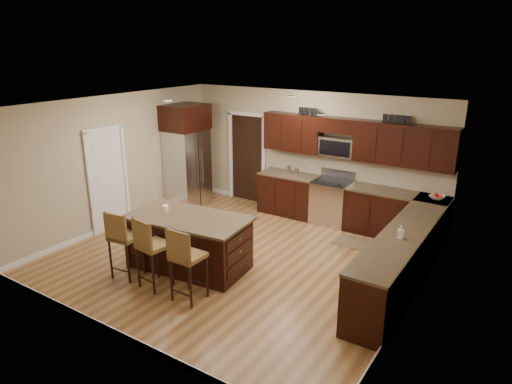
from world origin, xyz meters
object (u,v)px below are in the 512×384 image
Objects in this scene: range at (332,202)px; island at (189,244)px; stool_right at (185,257)px; refrigerator at (187,155)px; stool_mid at (150,245)px; stool_left at (122,237)px.

range reaches higher than island.
stool_right is 0.49× the size of refrigerator.
stool_right reaches higher than range.
stool_mid is at bearing -106.61° from range.
island is (-1.18, -3.18, -0.04)m from range.
stool_right is 4.33m from refrigerator.
stool_mid is at bearing -98.01° from island.
stool_right reaches higher than island.
stool_left is 0.98× the size of stool_mid.
range is 4.43m from stool_left.
stool_mid is 0.70m from stool_right.
island is 3.31m from refrigerator.
stool_mid is 0.49× the size of refrigerator.
stool_mid is 1.00× the size of stool_right.
range is 4.21m from stool_mid.
refrigerator is at bearing 129.69° from stool_mid.
range is at bearing 82.72° from stool_right.
island is 1.87× the size of stool_left.
refrigerator is (-2.80, 3.27, 0.48)m from stool_right.
island is 1.84× the size of stool_right.
refrigerator is at bearing -166.91° from range.
stool_mid is (-1.20, -4.03, 0.25)m from range.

